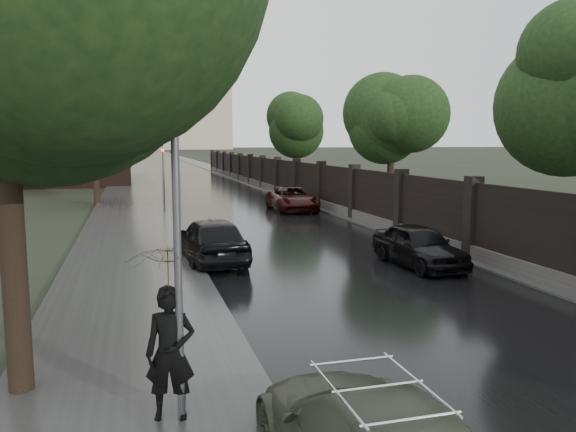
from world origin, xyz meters
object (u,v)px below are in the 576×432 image
at_px(hatchback_left, 211,240).
at_px(lamp_post, 177,230).
at_px(car_right_near, 419,246).
at_px(tree_left_far, 93,117).
at_px(car_right_far, 292,199).
at_px(pedestrian_umbrella, 168,281).
at_px(tree_right_c, 296,128).
at_px(tree_right_b, 392,120).
at_px(traffic_light, 163,168).

bearing_deg(hatchback_left, lamp_post, 75.85).
bearing_deg(car_right_near, hatchback_left, 156.36).
bearing_deg(tree_left_far, hatchback_left, -76.48).
bearing_deg(car_right_far, pedestrian_umbrella, -108.43).
distance_m(car_right_near, car_right_far, 14.63).
height_order(tree_left_far, tree_right_c, tree_left_far).
distance_m(tree_right_b, car_right_near, 14.20).
bearing_deg(pedestrian_umbrella, car_right_near, 55.04).
xyz_separation_m(tree_right_b, car_right_near, (-5.09, -12.54, -4.30)).
distance_m(tree_right_b, car_right_far, 6.83).
bearing_deg(hatchback_left, car_right_far, -120.73).
relative_size(tree_left_far, pedestrian_umbrella, 2.67).
xyz_separation_m(hatchback_left, car_right_near, (6.01, -2.24, -0.09)).
bearing_deg(tree_right_b, car_right_near, -112.11).
bearing_deg(tree_right_b, car_right_far, 156.86).
xyz_separation_m(traffic_light, pedestrian_umbrella, (-1.22, -23.46, -0.39)).
bearing_deg(hatchback_left, traffic_light, -91.13).
height_order(tree_left_far, lamp_post, tree_left_far).
relative_size(tree_right_b, tree_right_c, 1.00).
distance_m(tree_right_b, hatchback_left, 15.72).
bearing_deg(tree_right_c, lamp_post, -108.52).
xyz_separation_m(car_right_near, pedestrian_umbrella, (-7.93, -7.92, 1.35)).
bearing_deg(tree_right_b, tree_right_c, 90.00).
height_order(tree_right_c, traffic_light, tree_right_c).
distance_m(tree_left_far, hatchback_left, 19.35).
height_order(tree_left_far, hatchback_left, tree_left_far).
height_order(tree_right_b, car_right_far, tree_right_b).
height_order(lamp_post, hatchback_left, lamp_post).
relative_size(tree_right_c, car_right_near, 1.83).
bearing_deg(car_right_far, tree_left_far, 152.26).
distance_m(tree_right_b, pedestrian_umbrella, 24.43).
distance_m(lamp_post, car_right_near, 11.33).
height_order(lamp_post, traffic_light, lamp_post).
xyz_separation_m(lamp_post, pedestrian_umbrella, (-0.12, 0.04, -0.67)).
height_order(tree_right_b, pedestrian_umbrella, tree_right_b).
height_order(traffic_light, pedestrian_umbrella, traffic_light).
bearing_deg(hatchback_left, tree_right_b, -141.29).
bearing_deg(car_right_near, lamp_post, -137.62).
bearing_deg(traffic_light, tree_right_b, -14.24).
bearing_deg(car_right_near, pedestrian_umbrella, -138.21).
bearing_deg(car_right_far, traffic_light, 173.94).
relative_size(tree_left_far, tree_right_b, 1.05).
bearing_deg(pedestrian_umbrella, tree_left_far, 105.04).
relative_size(car_right_near, pedestrian_umbrella, 1.38).
relative_size(traffic_light, hatchback_left, 0.92).
relative_size(tree_right_b, traffic_light, 1.75).
distance_m(tree_left_far, tree_right_b, 17.45).
bearing_deg(car_right_far, car_right_near, -89.39).
bearing_deg(tree_right_c, hatchback_left, -111.42).
distance_m(tree_right_b, traffic_light, 12.44).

